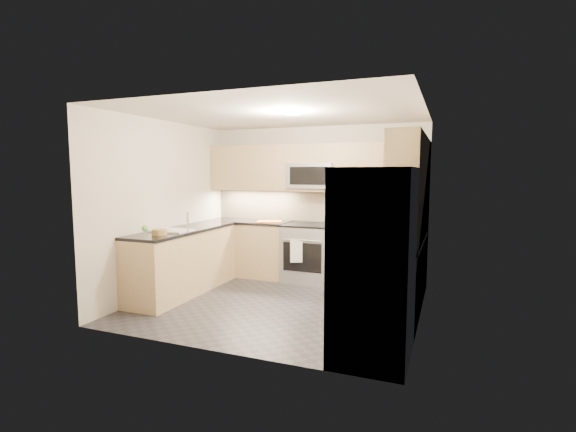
{
  "coord_description": "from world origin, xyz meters",
  "views": [
    {
      "loc": [
        2.1,
        -5.01,
        1.75
      ],
      "look_at": [
        0.0,
        0.35,
        1.15
      ],
      "focal_mm": 26.0,
      "sensor_mm": 36.0,
      "label": 1
    }
  ],
  "objects_px": {
    "gas_range": "(309,253)",
    "fruit_basket": "(159,232)",
    "microwave": "(312,176)",
    "utensil_bowl": "(394,222)",
    "cutting_board": "(269,221)",
    "refrigerator": "(374,264)"
  },
  "relations": [
    {
      "from": "gas_range",
      "to": "fruit_basket",
      "type": "bearing_deg",
      "value": -127.65
    },
    {
      "from": "microwave",
      "to": "fruit_basket",
      "type": "distance_m",
      "value": 2.56
    },
    {
      "from": "gas_range",
      "to": "utensil_bowl",
      "type": "distance_m",
      "value": 1.45
    },
    {
      "from": "utensil_bowl",
      "to": "cutting_board",
      "type": "relative_size",
      "value": 0.78
    },
    {
      "from": "microwave",
      "to": "utensil_bowl",
      "type": "relative_size",
      "value": 2.4
    },
    {
      "from": "microwave",
      "to": "cutting_board",
      "type": "bearing_deg",
      "value": -167.85
    },
    {
      "from": "gas_range",
      "to": "microwave",
      "type": "distance_m",
      "value": 1.25
    },
    {
      "from": "refrigerator",
      "to": "fruit_basket",
      "type": "relative_size",
      "value": 9.11
    },
    {
      "from": "cutting_board",
      "to": "fruit_basket",
      "type": "bearing_deg",
      "value": -112.29
    },
    {
      "from": "gas_range",
      "to": "cutting_board",
      "type": "height_order",
      "value": "cutting_board"
    },
    {
      "from": "utensil_bowl",
      "to": "cutting_board",
      "type": "distance_m",
      "value": 2.01
    },
    {
      "from": "gas_range",
      "to": "fruit_basket",
      "type": "distance_m",
      "value": 2.41
    },
    {
      "from": "gas_range",
      "to": "utensil_bowl",
      "type": "height_order",
      "value": "utensil_bowl"
    },
    {
      "from": "fruit_basket",
      "to": "microwave",
      "type": "bearing_deg",
      "value": 54.13
    },
    {
      "from": "cutting_board",
      "to": "utensil_bowl",
      "type": "bearing_deg",
      "value": -0.41
    },
    {
      "from": "gas_range",
      "to": "refrigerator",
      "type": "relative_size",
      "value": 0.51
    },
    {
      "from": "cutting_board",
      "to": "refrigerator",
      "type": "bearing_deg",
      "value": -48.39
    },
    {
      "from": "gas_range",
      "to": "refrigerator",
      "type": "xyz_separation_m",
      "value": [
        1.45,
        -2.43,
        0.45
      ]
    },
    {
      "from": "refrigerator",
      "to": "fruit_basket",
      "type": "xyz_separation_m",
      "value": [
        -2.89,
        0.56,
        0.08
      ]
    },
    {
      "from": "utensil_bowl",
      "to": "fruit_basket",
      "type": "bearing_deg",
      "value": -146.51
    },
    {
      "from": "gas_range",
      "to": "fruit_basket",
      "type": "height_order",
      "value": "fruit_basket"
    },
    {
      "from": "refrigerator",
      "to": "cutting_board",
      "type": "relative_size",
      "value": 4.44
    }
  ]
}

